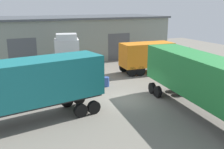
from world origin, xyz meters
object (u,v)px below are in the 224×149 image
at_px(tractor_unit_white, 67,56).
at_px(container_trailer_red, 6,87).
at_px(container_trailer_green, 204,79).
at_px(gravel_pile, 210,77).
at_px(box_truck_grey, 153,55).
at_px(oil_drum, 106,82).

bearing_deg(tractor_unit_white, container_trailer_red, 161.76).
height_order(container_trailer_green, gravel_pile, container_trailer_green).
xyz_separation_m(tractor_unit_white, box_truck_grey, (9.05, -2.65, -0.18)).
bearing_deg(gravel_pile, container_trailer_green, -138.42).
height_order(box_truck_grey, gravel_pile, box_truck_grey).
bearing_deg(container_trailer_red, oil_drum, -158.57).
relative_size(tractor_unit_white, oil_drum, 7.76).
height_order(box_truck_grey, oil_drum, box_truck_grey).
height_order(tractor_unit_white, container_trailer_green, tractor_unit_white).
distance_m(tractor_unit_white, container_trailer_green, 15.14).
height_order(container_trailer_red, gravel_pile, container_trailer_red).
height_order(tractor_unit_white, container_trailer_red, tractor_unit_white).
relative_size(tractor_unit_white, container_trailer_green, 0.55).
bearing_deg(container_trailer_red, gravel_pile, 177.74).
distance_m(box_truck_grey, container_trailer_red, 17.53).
xyz_separation_m(box_truck_grey, oil_drum, (-6.95, -2.79, -1.44)).
distance_m(tractor_unit_white, container_trailer_red, 12.45).
distance_m(container_trailer_red, oil_drum, 10.30).
relative_size(container_trailer_green, oil_drum, 13.98).
distance_m(box_truck_grey, oil_drum, 7.62).
height_order(container_trailer_green, container_trailer_red, container_trailer_green).
bearing_deg(container_trailer_green, box_truck_grey, 169.15).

